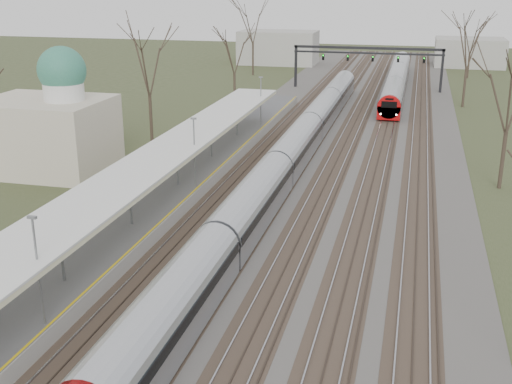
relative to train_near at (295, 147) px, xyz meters
The scene contains 9 objects.
track_bed 10.56m from the train_near, 74.69° to the left, with size 24.00×160.00×0.22m.
platform 9.93m from the train_near, 131.50° to the right, with size 3.50×69.00×1.00m, color #9E9B93.
canopy 13.82m from the train_near, 118.80° to the right, with size 4.10×50.00×3.11m.
dome_building 20.54m from the train_near, 160.24° to the right, with size 10.00×8.00×10.30m.
signal_gantry 40.33m from the train_near, 86.02° to the left, with size 21.00×0.59×6.08m.
tree_west_far 16.20m from the train_near, 167.94° to the left, with size 5.50×5.50×11.33m.
tree_east_far 17.73m from the train_near, ahead, with size 5.00×5.00×10.30m.
train_near is the anchor object (origin of this frame).
train_far 41.74m from the train_near, 80.35° to the left, with size 2.62×45.21×3.05m.
Camera 1 is at (7.28, -7.71, 15.42)m, focal length 45.00 mm.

